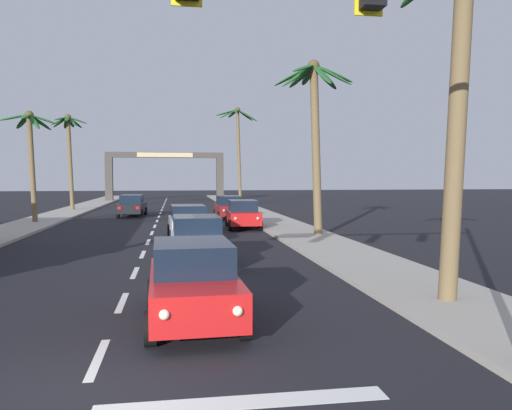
% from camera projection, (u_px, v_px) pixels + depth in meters
% --- Properties ---
extents(ground_plane, '(220.00, 220.00, 0.00)m').
position_uv_depth(ground_plane, '(83.00, 395.00, 7.11)').
color(ground_plane, black).
extents(sidewalk_right, '(3.20, 110.00, 0.14)m').
position_uv_depth(sidewalk_right, '(295.00, 231.00, 28.05)').
color(sidewalk_right, '#9E998E').
rests_on(sidewalk_right, ground).
extents(lane_markings, '(4.28, 87.43, 0.01)m').
position_uv_depth(lane_markings, '(159.00, 235.00, 26.73)').
color(lane_markings, silver).
rests_on(lane_markings, ground).
extents(traffic_signal_mast, '(10.84, 0.41, 7.34)m').
position_uv_depth(traffic_signal_mast, '(310.00, 16.00, 6.98)').
color(traffic_signal_mast, '#2D2D33').
rests_on(traffic_signal_mast, ground).
extents(sedan_lead_at_stop_bar, '(2.06, 4.49, 1.68)m').
position_uv_depth(sedan_lead_at_stop_bar, '(193.00, 281.00, 10.70)').
color(sedan_lead_at_stop_bar, red).
rests_on(sedan_lead_at_stop_bar, ground).
extents(sedan_third_in_queue, '(2.01, 4.48, 1.68)m').
position_uv_depth(sedan_third_in_queue, '(197.00, 240.00, 17.78)').
color(sedan_third_in_queue, silver).
rests_on(sedan_third_in_queue, ground).
extents(sedan_fifth_in_queue, '(2.11, 4.51, 1.68)m').
position_uv_depth(sedan_fifth_in_queue, '(188.00, 222.00, 24.78)').
color(sedan_fifth_in_queue, silver).
rests_on(sedan_fifth_in_queue, ground).
extents(sedan_oncoming_far, '(2.11, 4.51, 1.68)m').
position_uv_depth(sedan_oncoming_far, '(132.00, 205.00, 39.39)').
color(sedan_oncoming_far, black).
rests_on(sedan_oncoming_far, ground).
extents(sedan_parked_nearest_kerb, '(2.03, 4.48, 1.68)m').
position_uv_depth(sedan_parked_nearest_kerb, '(229.00, 207.00, 36.99)').
color(sedan_parked_nearest_kerb, maroon).
rests_on(sedan_parked_nearest_kerb, ground).
extents(sedan_parked_mid_kerb, '(2.05, 4.49, 1.68)m').
position_uv_depth(sedan_parked_mid_kerb, '(243.00, 214.00, 30.19)').
color(sedan_parked_mid_kerb, red).
rests_on(sedan_parked_mid_kerb, ground).
extents(palm_left_third, '(3.67, 3.69, 7.36)m').
position_uv_depth(palm_left_third, '(30.00, 141.00, 32.87)').
color(palm_left_third, brown).
rests_on(palm_left_third, ground).
extents(palm_left_farthest, '(3.20, 3.34, 8.66)m').
position_uv_depth(palm_left_farthest, '(69.00, 142.00, 45.12)').
color(palm_left_farthest, brown).
rests_on(palm_left_farthest, ground).
extents(palm_right_nearest, '(3.99, 3.67, 8.78)m').
position_uv_depth(palm_right_nearest, '(461.00, 59.00, 11.77)').
color(palm_right_nearest, brown).
rests_on(palm_right_nearest, ground).
extents(palm_right_second, '(4.06, 4.03, 8.92)m').
position_uv_depth(palm_right_second, '(315.00, 115.00, 25.48)').
color(palm_right_second, brown).
rests_on(palm_right_second, ground).
extents(palm_right_farthest, '(4.38, 4.70, 10.30)m').
position_uv_depth(palm_right_farthest, '(238.00, 134.00, 52.54)').
color(palm_right_farthest, brown).
rests_on(palm_right_farthest, ground).
extents(town_gateway_arch, '(14.81, 0.90, 6.21)m').
position_uv_depth(town_gateway_arch, '(165.00, 169.00, 64.41)').
color(town_gateway_arch, '#423D38').
rests_on(town_gateway_arch, ground).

